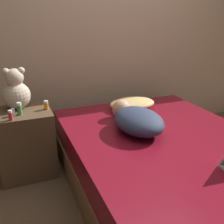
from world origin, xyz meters
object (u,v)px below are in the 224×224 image
object	(u,v)px
person_lying	(136,119)
teddy_bear	(16,91)
bottle_green	(19,109)
bottle_red	(10,115)
bottle_orange	(46,105)
bottle_white	(13,112)
pillow	(132,104)

from	to	relation	value
person_lying	teddy_bear	world-z (taller)	teddy_bear
bottle_green	bottle_red	size ratio (longest dim) A/B	1.27
person_lying	bottle_orange	xyz separation A→B (m)	(-0.70, 0.43, 0.08)
person_lying	bottle_red	world-z (taller)	bottle_red
person_lying	bottle_red	bearing A→B (deg)	163.86
teddy_bear	bottle_orange	distance (m)	0.30
bottle_white	bottle_green	bearing A→B (deg)	6.93
pillow	bottle_white	size ratio (longest dim) A/B	7.53
person_lying	bottle_orange	distance (m)	0.83
bottle_red	pillow	bearing A→B (deg)	10.83
person_lying	bottle_red	distance (m)	1.05
teddy_bear	bottle_white	world-z (taller)	teddy_bear
bottle_orange	teddy_bear	bearing A→B (deg)	151.62
teddy_bear	bottle_green	size ratio (longest dim) A/B	3.43
pillow	bottle_orange	world-z (taller)	bottle_orange
person_lying	bottle_red	xyz separation A→B (m)	(-1.01, 0.27, 0.08)
person_lying	bottle_green	distance (m)	1.01
person_lying	bottle_white	bearing A→B (deg)	158.41
pillow	teddy_bear	xyz separation A→B (m)	(-1.15, 0.05, 0.25)
bottle_orange	bottle_red	bearing A→B (deg)	-153.07
person_lying	bottle_white	xyz separation A→B (m)	(-0.99, 0.37, 0.08)
pillow	bottle_white	distance (m)	1.21
bottle_green	bottle_red	distance (m)	0.13
teddy_bear	person_lying	bearing A→B (deg)	-30.81
teddy_bear	pillow	bearing A→B (deg)	-2.61
teddy_bear	bottle_red	xyz separation A→B (m)	(-0.07, -0.29, -0.12)
person_lying	teddy_bear	distance (m)	1.11
pillow	bottle_orange	size ratio (longest dim) A/B	6.13
bottle_white	bottle_red	size ratio (longest dim) A/B	0.77
person_lying	teddy_bear	xyz separation A→B (m)	(-0.94, 0.56, 0.21)
bottle_green	bottle_red	bearing A→B (deg)	-126.61
bottle_white	bottle_green	xyz separation A→B (m)	(0.05, 0.01, 0.02)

